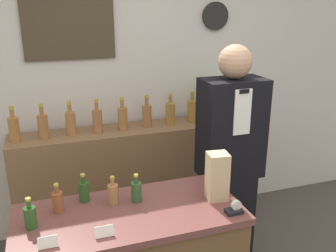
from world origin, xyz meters
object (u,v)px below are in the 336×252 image
Objects in this scene: tape_dispenser at (235,209)px; potted_plant at (215,100)px; paper_bag at (217,176)px; shopkeeper at (229,166)px.

potted_plant is at bearing 68.43° from tape_dispenser.
shopkeeper is at bearing 54.84° from paper_bag.
shopkeeper reaches higher than paper_bag.
tape_dispenser is at bearing -111.57° from potted_plant.
shopkeeper is 5.06× the size of potted_plant.
potted_plant is 3.83× the size of tape_dispenser.
paper_bag reaches higher than tape_dispenser.
shopkeeper reaches higher than potted_plant.
shopkeeper is 6.27× the size of paper_bag.
tape_dispenser is (-0.55, -1.40, -0.22)m from potted_plant.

